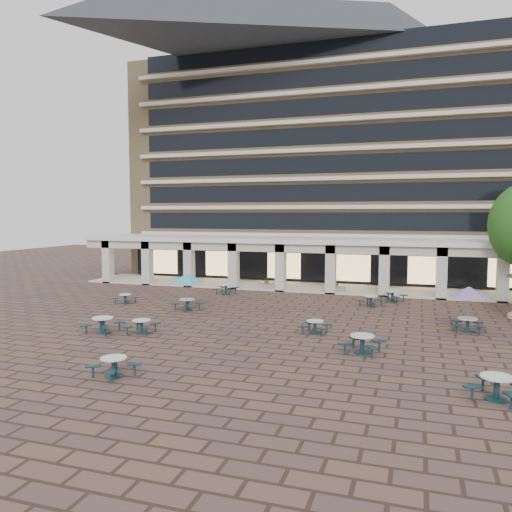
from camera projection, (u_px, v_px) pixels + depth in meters
The scene contains 17 objects.
ground at pixel (260, 323), 29.55m from camera, with size 120.00×120.00×0.00m, color brown.
apartment_building at pixel (333, 156), 52.60m from camera, with size 40.00×15.50×25.20m.
retail_arcade at pixel (311, 254), 43.31m from camera, with size 42.00×6.60×4.40m.
picnic_table_0 at pixel (103, 324), 27.20m from camera, with size 1.95×1.95×0.85m.
picnic_table_1 at pixel (114, 365), 19.90m from camera, with size 2.07×2.07×0.78m.
picnic_table_2 at pixel (362, 342), 23.23m from camera, with size 2.16×2.16×0.86m.
picnic_table_3 at pixel (497, 386), 17.39m from camera, with size 2.31×2.31×0.85m.
picnic_table_4 at pixel (187, 279), 33.46m from camera, with size 2.13×2.13×2.46m.
picnic_table_5 at pixel (142, 325), 27.07m from camera, with size 1.75×1.75×0.75m.
picnic_table_7 at pixel (315, 326), 27.10m from camera, with size 1.71×1.71×0.71m.
picnic_table_8 at pixel (125, 298), 36.17m from camera, with size 1.72×1.72×0.68m.
picnic_table_10 at pixel (371, 300), 35.02m from camera, with size 2.05×2.05×0.75m.
picnic_table_11 at pixel (469, 294), 27.26m from camera, with size 2.17×2.17×2.51m.
picnic_table_12 at pixel (226, 288), 40.35m from camera, with size 1.82×1.82×0.80m.
picnic_table_13 at pixel (392, 295), 36.78m from camera, with size 2.23×2.23×0.82m.
planter_left at pixel (267, 284), 42.80m from camera, with size 1.50×0.71×1.22m.
planter_right at pixel (336, 287), 40.95m from camera, with size 1.50×0.73×1.21m.
Camera 1 is at (8.85, -27.73, 6.50)m, focal length 35.00 mm.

